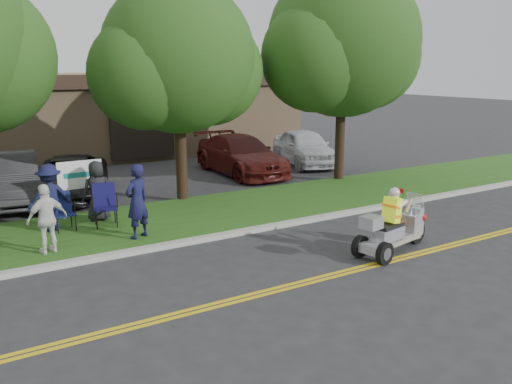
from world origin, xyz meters
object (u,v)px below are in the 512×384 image
parked_car_left (10,179)px  lawn_chair_a (63,209)px  parked_car_right (241,155)px  parked_car_mid (70,178)px  lawn_chair_b (105,202)px  trike_scooter (393,230)px  parked_car_far_right (305,147)px  spectator_adult_right (47,219)px  spectator_adult_left (137,201)px

parked_car_left → lawn_chair_a: bearing=-74.3°
parked_car_right → parked_car_mid: bearing=-173.5°
lawn_chair_b → trike_scooter: bearing=-35.5°
parked_car_right → parked_car_left: bearing=-175.9°
parked_car_left → parked_car_right: 8.85m
parked_car_mid → trike_scooter: bearing=-42.9°
lawn_chair_b → parked_car_far_right: (10.56, 5.09, 0.05)m
trike_scooter → parked_car_left: 12.25m
lawn_chair_a → parked_car_left: bearing=97.2°
parked_car_far_right → spectator_adult_right: bearing=-135.7°
lawn_chair_a → lawn_chair_b: 1.10m
parked_car_right → parked_car_far_right: parked_car_far_right is taller
lawn_chair_b → spectator_adult_right: size_ratio=0.70×
spectator_adult_left → parked_car_left: (-2.15, 6.05, -0.25)m
lawn_chair_b → parked_car_mid: (0.06, 4.25, -0.07)m
trike_scooter → lawn_chair_a: bearing=126.8°
parked_car_mid → spectator_adult_left: bearing=-67.5°
parked_car_left → parked_car_right: size_ratio=0.90×
lawn_chair_a → parked_car_far_right: (11.64, 4.94, 0.13)m
lawn_chair_b → parked_car_left: (-1.78, 4.47, 0.05)m
parked_car_left → parked_car_mid: bearing=-0.4°
trike_scooter → lawn_chair_a: trike_scooter is taller
spectator_adult_left → lawn_chair_a: bearing=-74.7°
spectator_adult_left → spectator_adult_right: 2.16m
parked_car_mid → parked_car_far_right: (10.50, 0.84, 0.12)m
lawn_chair_a → parked_car_mid: bearing=72.4°
lawn_chair_b → parked_car_mid: size_ratio=0.23×
spectator_adult_right → parked_car_left: spectator_adult_right is taller
trike_scooter → spectator_adult_right: bearing=139.3°
lawn_chair_a → parked_car_far_right: size_ratio=0.21×
lawn_chair_a → parked_car_left: 4.37m
lawn_chair_b → parked_car_left: size_ratio=0.24×
spectator_adult_right → parked_car_left: 6.03m
spectator_adult_right → parked_car_far_right: 14.02m
trike_scooter → spectator_adult_right: (-7.01, 4.02, 0.36)m
spectator_adult_right → parked_car_far_right: size_ratio=0.35×
lawn_chair_a → spectator_adult_right: (-0.70, -1.71, 0.25)m
lawn_chair_b → parked_car_right: parked_car_right is taller
parked_car_right → lawn_chair_b: bearing=-143.8°
lawn_chair_a → parked_car_mid: (1.14, 4.09, 0.01)m
parked_car_left → parked_car_far_right: 12.36m
lawn_chair_a → spectator_adult_right: spectator_adult_right is taller
parked_car_mid → spectator_adult_right: bearing=-88.2°
parked_car_mid → parked_car_left: bearing=-167.5°
parked_car_right → parked_car_far_right: size_ratio=1.15×
trike_scooter → spectator_adult_left: size_ratio=1.30×
parked_car_mid → parked_car_right: 7.02m
trike_scooter → parked_car_mid: trike_scooter is taller
spectator_adult_left → parked_car_far_right: bearing=-171.5°
lawn_chair_a → parked_car_right: parked_car_right is taller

